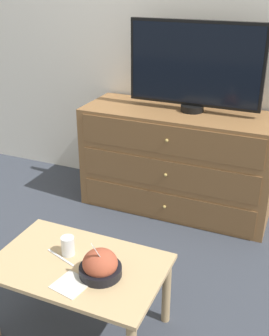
{
  "coord_description": "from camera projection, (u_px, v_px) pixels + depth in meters",
  "views": [
    {
      "loc": [
        0.98,
        -3.02,
        1.65
      ],
      "look_at": [
        0.23,
        -1.28,
        0.76
      ],
      "focal_mm": 45.0,
      "sensor_mm": 36.0,
      "label": 1
    }
  ],
  "objects": [
    {
      "name": "dresser",
      "position": [
        177.0,
        161.0,
        3.11
      ],
      "size": [
        1.38,
        0.53,
        0.76
      ],
      "color": "olive",
      "rests_on": "ground_plane"
    },
    {
      "name": "wall_back",
      "position": [
        176.0,
        25.0,
        3.03
      ],
      "size": [
        12.0,
        0.05,
        2.6
      ],
      "color": "white",
      "rests_on": "ground_plane"
    },
    {
      "name": "drink_cup",
      "position": [
        68.0,
        247.0,
        2.03
      ],
      "size": [
        0.07,
        0.07,
        0.1
      ],
      "color": "#9E6638",
      "rests_on": "coffee_table"
    },
    {
      "name": "takeout_bowl",
      "position": [
        100.0,
        266.0,
        1.89
      ],
      "size": [
        0.19,
        0.19,
        0.19
      ],
      "color": "black",
      "rests_on": "coffee_table"
    },
    {
      "name": "napkin",
      "position": [
        71.0,
        284.0,
        1.84
      ],
      "size": [
        0.16,
        0.16,
        0.0
      ],
      "color": "silver",
      "rests_on": "coffee_table"
    },
    {
      "name": "knife",
      "position": [
        61.0,
        258.0,
        2.01
      ],
      "size": [
        0.18,
        0.07,
        0.01
      ],
      "color": "white",
      "rests_on": "coffee_table"
    },
    {
      "name": "tv",
      "position": [
        195.0,
        66.0,
        2.82
      ],
      "size": [
        0.93,
        0.16,
        0.61
      ],
      "color": "black",
      "rests_on": "dresser"
    },
    {
      "name": "ground_plane",
      "position": [
        169.0,
        186.0,
        3.56
      ],
      "size": [
        12.0,
        12.0,
        0.0
      ],
      "primitive_type": "plane",
      "color": "#383D47"
    },
    {
      "name": "coffee_table",
      "position": [
        79.0,
        274.0,
        2.0
      ],
      "size": [
        0.81,
        0.51,
        0.4
      ],
      "color": "tan",
      "rests_on": "ground_plane"
    }
  ]
}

